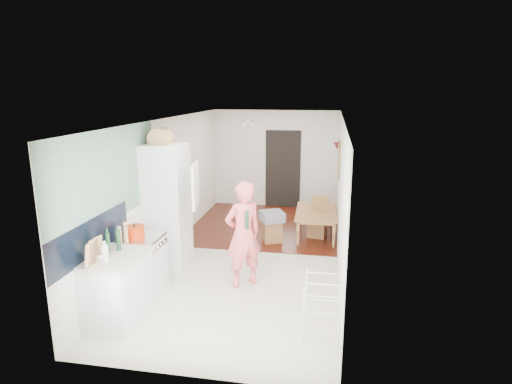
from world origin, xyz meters
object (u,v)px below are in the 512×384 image
(person, at_px, (243,225))
(dining_table, at_px, (317,226))
(drying_rack, at_px, (322,309))
(stool, at_px, (272,231))
(dining_chair, at_px, (318,217))

(person, height_order, dining_table, person)
(person, xyz_separation_m, drying_rack, (1.25, -1.36, -0.56))
(dining_table, relative_size, stool, 2.82)
(stool, bearing_deg, dining_chair, 27.23)
(drying_rack, bearing_deg, dining_chair, 92.21)
(person, height_order, stool, person)
(drying_rack, bearing_deg, person, 132.02)
(person, xyz_separation_m, dining_table, (1.06, 2.53, -0.76))
(person, bearing_deg, stool, -134.95)
(drying_rack, bearing_deg, dining_table, 92.21)
(dining_table, relative_size, drying_rack, 1.51)
(dining_chair, relative_size, drying_rack, 0.99)
(dining_table, distance_m, drying_rack, 3.90)
(stool, height_order, drying_rack, drying_rack)
(person, distance_m, drying_rack, 1.94)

